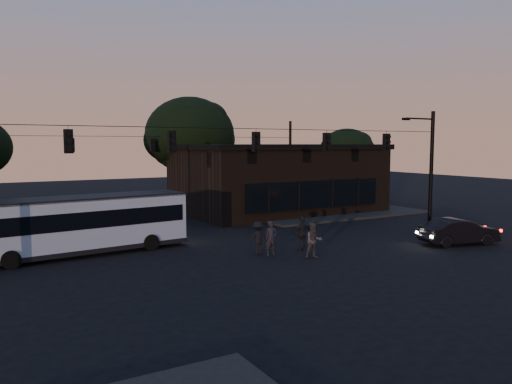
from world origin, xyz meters
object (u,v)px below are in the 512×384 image
pedestrian_b (314,241)px  pedestrian_c (302,234)px  building (277,178)px  pedestrian_d (258,238)px  bus (84,222)px  pedestrian_a (271,238)px  car (459,231)px

pedestrian_b → pedestrian_c: (0.52, 1.65, 0.04)m
building → pedestrian_d: bearing=-126.2°
bus → pedestrian_d: bus is taller
pedestrian_b → building: bearing=82.4°
building → pedestrian_a: 16.23m
bus → car: (18.06, -7.83, -0.90)m
pedestrian_a → pedestrian_c: pedestrian_c is taller
car → pedestrian_d: pedestrian_d is taller
pedestrian_a → pedestrian_d: bearing=140.2°
bus → car: size_ratio=2.42×
car → pedestrian_a: (-10.21, 2.92, 0.14)m
bus → pedestrian_d: size_ratio=6.38×
pedestrian_a → pedestrian_c: size_ratio=0.96×
pedestrian_a → pedestrian_c: 1.95m
bus → pedestrian_a: size_ratio=6.13×
pedestrian_c → bus: bearing=-27.2°
building → bus: (-16.81, -8.49, -1.10)m
pedestrian_a → pedestrian_c: (1.95, 0.11, 0.03)m
building → pedestrian_d: (-9.42, -12.89, -1.89)m
bus → pedestrian_c: (9.79, -4.79, -0.73)m
pedestrian_c → pedestrian_d: (-2.40, 0.40, -0.07)m
pedestrian_d → car: bearing=170.3°
pedestrian_a → pedestrian_b: bearing=-38.8°
bus → pedestrian_c: size_ratio=5.91×
pedestrian_d → bus: bearing=-22.6°
building → bus: size_ratio=1.48×
pedestrian_b → pedestrian_c: size_ratio=0.96×
building → car: bearing=-85.6°
bus → car: 19.70m
building → pedestrian_c: bearing=-117.9°
car → pedestrian_a: 10.62m
pedestrian_b → pedestrian_d: bearing=151.8°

